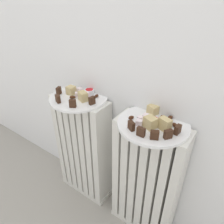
% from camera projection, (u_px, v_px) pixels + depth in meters
% --- Properties ---
extents(radiator_left, '(0.33, 0.13, 0.67)m').
position_uv_depth(radiator_left, '(84.00, 149.00, 1.21)').
color(radiator_left, silver).
rests_on(radiator_left, ground_plane).
extents(radiator_right, '(0.33, 0.13, 0.67)m').
position_uv_depth(radiator_right, '(146.00, 182.00, 1.01)').
color(radiator_right, silver).
rests_on(radiator_right, ground_plane).
extents(plate_left, '(0.29, 0.29, 0.01)m').
position_uv_depth(plate_left, '(79.00, 98.00, 1.03)').
color(plate_left, white).
rests_on(plate_left, radiator_left).
extents(plate_right, '(0.29, 0.29, 0.01)m').
position_uv_depth(plate_right, '(153.00, 124.00, 0.83)').
color(plate_right, white).
rests_on(plate_right, radiator_right).
extents(dark_cake_slice_left_0, '(0.03, 0.03, 0.04)m').
position_uv_depth(dark_cake_slice_left_0, '(59.00, 91.00, 1.04)').
color(dark_cake_slice_left_0, '#382114').
rests_on(dark_cake_slice_left_0, plate_left).
extents(dark_cake_slice_left_1, '(0.03, 0.03, 0.04)m').
position_uv_depth(dark_cake_slice_left_1, '(58.00, 99.00, 0.96)').
color(dark_cake_slice_left_1, '#382114').
rests_on(dark_cake_slice_left_1, plate_left).
extents(dark_cake_slice_left_2, '(0.03, 0.03, 0.04)m').
position_uv_depth(dark_cake_slice_left_2, '(73.00, 104.00, 0.92)').
color(dark_cake_slice_left_2, '#382114').
rests_on(dark_cake_slice_left_2, plate_left).
extents(dark_cake_slice_left_3, '(0.02, 0.03, 0.04)m').
position_uv_depth(dark_cake_slice_left_3, '(92.00, 101.00, 0.95)').
color(dark_cake_slice_left_3, '#382114').
rests_on(dark_cake_slice_left_3, plate_left).
extents(marble_cake_slice_left_0, '(0.05, 0.05, 0.04)m').
position_uv_depth(marble_cake_slice_left_0, '(83.00, 96.00, 0.98)').
color(marble_cake_slice_left_0, tan).
rests_on(marble_cake_slice_left_0, plate_left).
extents(marble_cake_slice_left_1, '(0.04, 0.04, 0.04)m').
position_uv_depth(marble_cake_slice_left_1, '(71.00, 90.00, 1.04)').
color(marble_cake_slice_left_1, tan).
rests_on(marble_cake_slice_left_1, plate_left).
extents(turkish_delight_left_0, '(0.03, 0.03, 0.02)m').
position_uv_depth(turkish_delight_left_0, '(78.00, 94.00, 1.02)').
color(turkish_delight_left_0, white).
rests_on(turkish_delight_left_0, plate_left).
extents(turkish_delight_left_1, '(0.03, 0.03, 0.02)m').
position_uv_depth(turkish_delight_left_1, '(87.00, 95.00, 1.02)').
color(turkish_delight_left_1, white).
rests_on(turkish_delight_left_1, plate_left).
extents(turkish_delight_left_2, '(0.03, 0.03, 0.02)m').
position_uv_depth(turkish_delight_left_2, '(80.00, 90.00, 1.06)').
color(turkish_delight_left_2, white).
rests_on(turkish_delight_left_2, plate_left).
extents(medjool_date_left_0, '(0.02, 0.03, 0.01)m').
position_uv_depth(medjool_date_left_0, '(96.00, 96.00, 1.02)').
color(medjool_date_left_0, '#3D1E0F').
rests_on(medjool_date_left_0, plate_left).
extents(medjool_date_left_1, '(0.03, 0.03, 0.02)m').
position_uv_depth(medjool_date_left_1, '(73.00, 97.00, 1.00)').
color(medjool_date_left_1, '#3D1E0F').
rests_on(medjool_date_left_1, plate_left).
extents(jam_bowl_left, '(0.05, 0.05, 0.02)m').
position_uv_depth(jam_bowl_left, '(89.00, 91.00, 1.05)').
color(jam_bowl_left, white).
rests_on(jam_bowl_left, plate_left).
extents(dark_cake_slice_right_0, '(0.03, 0.03, 0.04)m').
position_uv_depth(dark_cake_slice_right_0, '(131.00, 126.00, 0.78)').
color(dark_cake_slice_right_0, '#382114').
rests_on(dark_cake_slice_right_0, plate_right).
extents(dark_cake_slice_right_1, '(0.03, 0.02, 0.04)m').
position_uv_depth(dark_cake_slice_right_1, '(141.00, 132.00, 0.75)').
color(dark_cake_slice_right_1, '#382114').
rests_on(dark_cake_slice_right_1, plate_right).
extents(dark_cake_slice_right_2, '(0.03, 0.03, 0.04)m').
position_uv_depth(dark_cake_slice_right_2, '(155.00, 135.00, 0.73)').
color(dark_cake_slice_right_2, '#382114').
rests_on(dark_cake_slice_right_2, plate_right).
extents(dark_cake_slice_right_3, '(0.03, 0.03, 0.04)m').
position_uv_depth(dark_cake_slice_right_3, '(168.00, 134.00, 0.73)').
color(dark_cake_slice_right_3, '#382114').
rests_on(dark_cake_slice_right_3, plate_right).
extents(dark_cake_slice_right_4, '(0.02, 0.03, 0.04)m').
position_uv_depth(dark_cake_slice_right_4, '(178.00, 130.00, 0.76)').
color(dark_cake_slice_right_4, '#382114').
rests_on(dark_cake_slice_right_4, plate_right).
extents(marble_cake_slice_right_0, '(0.06, 0.05, 0.05)m').
position_uv_depth(marble_cake_slice_right_0, '(150.00, 123.00, 0.79)').
color(marble_cake_slice_right_0, tan).
rests_on(marble_cake_slice_right_0, plate_right).
extents(marble_cake_slice_right_1, '(0.05, 0.05, 0.04)m').
position_uv_depth(marble_cake_slice_right_1, '(153.00, 110.00, 0.88)').
color(marble_cake_slice_right_1, tan).
rests_on(marble_cake_slice_right_1, plate_right).
extents(marble_cake_slice_right_2, '(0.05, 0.04, 0.05)m').
position_uv_depth(marble_cake_slice_right_2, '(165.00, 124.00, 0.77)').
color(marble_cake_slice_right_2, tan).
rests_on(marble_cake_slice_right_2, plate_right).
extents(turkish_delight_right_0, '(0.03, 0.03, 0.03)m').
position_uv_depth(turkish_delight_right_0, '(146.00, 117.00, 0.84)').
color(turkish_delight_right_0, white).
rests_on(turkish_delight_right_0, plate_right).
extents(turkish_delight_right_1, '(0.02, 0.02, 0.02)m').
position_uv_depth(turkish_delight_right_1, '(140.00, 119.00, 0.84)').
color(turkish_delight_right_1, white).
rests_on(turkish_delight_right_1, plate_right).
extents(turkish_delight_right_2, '(0.03, 0.03, 0.02)m').
position_uv_depth(turkish_delight_right_2, '(139.00, 123.00, 0.81)').
color(turkish_delight_right_2, white).
rests_on(turkish_delight_right_2, plate_right).
extents(medjool_date_right_0, '(0.03, 0.03, 0.02)m').
position_uv_depth(medjool_date_right_0, '(175.00, 125.00, 0.80)').
color(medjool_date_right_0, '#3D1E0F').
rests_on(medjool_date_right_0, plate_right).
extents(medjool_date_right_1, '(0.03, 0.03, 0.02)m').
position_uv_depth(medjool_date_right_1, '(131.00, 118.00, 0.84)').
color(medjool_date_right_1, '#3D1E0F').
rests_on(medjool_date_right_1, plate_right).
extents(medjool_date_right_2, '(0.03, 0.03, 0.02)m').
position_uv_depth(medjool_date_right_2, '(163.00, 117.00, 0.85)').
color(medjool_date_right_2, '#3D1E0F').
rests_on(medjool_date_right_2, plate_right).
extents(medjool_date_right_3, '(0.03, 0.03, 0.02)m').
position_uv_depth(medjool_date_right_3, '(170.00, 117.00, 0.85)').
color(medjool_date_right_3, '#3D1E0F').
rests_on(medjool_date_right_3, plate_right).
extents(jam_bowl_right, '(0.04, 0.04, 0.02)m').
position_uv_depth(jam_bowl_right, '(154.00, 120.00, 0.82)').
color(jam_bowl_right, white).
rests_on(jam_bowl_right, plate_right).
extents(fork, '(0.02, 0.10, 0.00)m').
position_uv_depth(fork, '(161.00, 125.00, 0.81)').
color(fork, silver).
rests_on(fork, plate_right).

